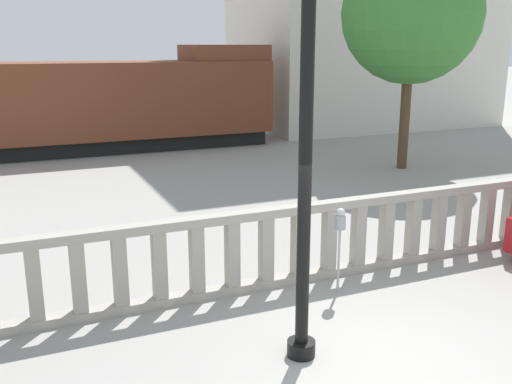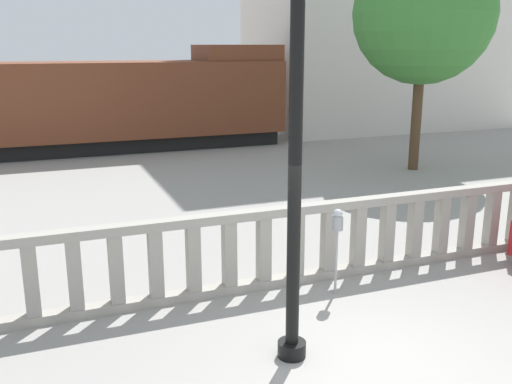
{
  "view_description": "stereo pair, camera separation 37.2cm",
  "coord_description": "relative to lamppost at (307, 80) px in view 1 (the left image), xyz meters",
  "views": [
    {
      "loc": [
        -3.89,
        -5.15,
        3.86
      ],
      "look_at": [
        -0.04,
        3.74,
        1.35
      ],
      "focal_mm": 40.0,
      "sensor_mm": 36.0,
      "label": 1
    },
    {
      "loc": [
        -3.54,
        -5.29,
        3.86
      ],
      "look_at": [
        -0.04,
        3.74,
        1.35
      ],
      "focal_mm": 40.0,
      "sensor_mm": 36.0,
      "label": 2
    }
  ],
  "objects": [
    {
      "name": "ground_plane",
      "position": [
        0.76,
        -0.62,
        -3.46
      ],
      "size": [
        160.0,
        160.0,
        0.0
      ],
      "primitive_type": "plane",
      "color": "gray"
    },
    {
      "name": "balustrade",
      "position": [
        0.76,
        2.12,
        -2.8
      ],
      "size": [
        13.41,
        0.24,
        1.33
      ],
      "color": "#9E998E",
      "rests_on": "ground"
    },
    {
      "name": "lamppost",
      "position": [
        0.0,
        0.0,
        0.0
      ],
      "size": [
        0.36,
        0.36,
        6.88
      ],
      "color": "black",
      "rests_on": "ground"
    },
    {
      "name": "parking_meter",
      "position": [
        1.44,
        1.48,
        -2.34
      ],
      "size": [
        0.17,
        0.17,
        1.4
      ],
      "color": "#99999E",
      "rests_on": "ground"
    },
    {
      "name": "tree_left",
      "position": [
        8.33,
        8.87,
        1.29
      ],
      "size": [
        4.23,
        4.23,
        6.88
      ],
      "color": "#4C3823",
      "rests_on": "ground"
    }
  ]
}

